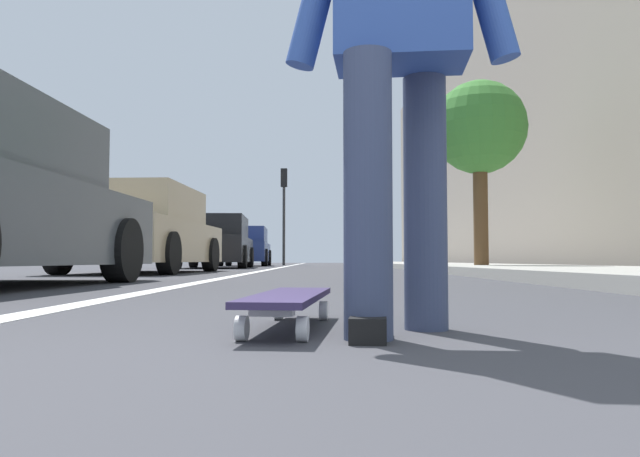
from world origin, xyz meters
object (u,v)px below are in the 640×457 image
Objects in this scene: parked_car_far at (216,243)px; street_tree_mid at (480,130)px; skateboard at (289,300)px; parked_car_mid at (144,232)px; skater_person at (399,28)px; traffic_light at (284,198)px; parked_car_end at (246,248)px.

street_tree_mid is (-5.26, -6.17, 2.13)m from parked_car_far.
parked_car_mid reaches higher than skateboard.
parked_car_far is (15.15, 2.89, 0.61)m from skateboard.
street_tree_mid is (10.04, -2.94, 1.89)m from skater_person.
skater_person is 0.43× the size of street_tree_mid.
parked_car_end is at bearing 156.69° from traffic_light.
traffic_light is at bearing 3.55° from skateboard.
parked_car_end is 12.97m from street_tree_mid.
street_tree_mid is (-11.26, -6.08, 2.12)m from parked_car_end.
skateboard is 0.19× the size of parked_car_end.
traffic_light reaches higher than parked_car_mid.
skateboard is 9.05m from parked_car_mid.
skater_person is at bearing -168.07° from parked_car_far.
skateboard is 0.20× the size of traffic_light.
skater_person is at bearing 163.69° from street_tree_mid.
parked_car_far is 1.19× the size of street_tree_mid.
parked_car_end is at bearing 8.39° from skater_person.
parked_car_far is 1.02× the size of parked_car_end.
skateboard is 21.34m from parked_car_end.
parked_car_end is at bearing -0.93° from parked_car_mid.
skater_person is 15.64m from parked_car_far.
parked_car_mid is at bearing 21.11° from skater_person.
skateboard is at bearing 66.73° from skater_person.
parked_car_end is (21.30, 3.14, -0.23)m from skater_person.
skater_person is at bearing -113.27° from skateboard.
skater_person is 9.29m from parked_car_mid.
skateboard is 24.36m from traffic_light.
parked_car_far is at bearing 10.78° from skateboard.
parked_car_mid is 6.77m from street_tree_mid.
skater_person is at bearing -175.66° from traffic_light.
street_tree_mid is at bearing -18.37° from skateboard.
traffic_light is at bearing -23.31° from parked_car_end.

